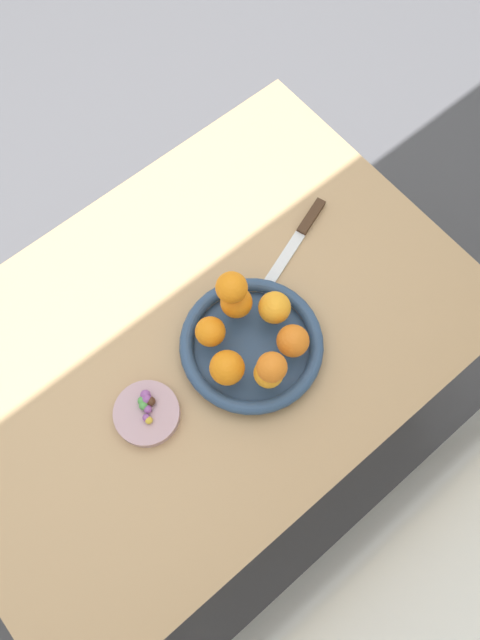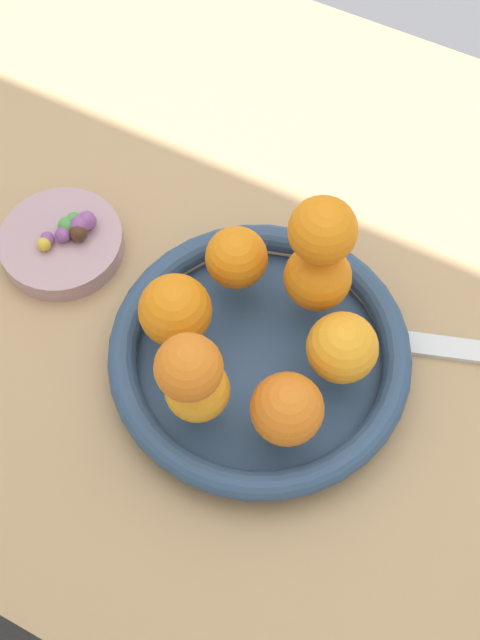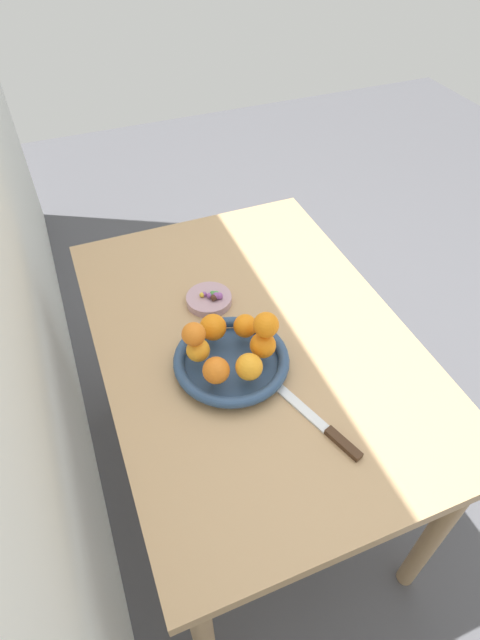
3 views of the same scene
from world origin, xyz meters
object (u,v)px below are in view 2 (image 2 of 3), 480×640
(fruit_bowl, at_px, (259,355))
(orange_2, at_px, (287,409))
(orange_3, at_px, (342,348))
(candy_ball_6, at_px, (87,221))
(orange_6, at_px, (323,230))
(candy_ball_4, at_px, (47,239))
(orange_0, at_px, (171,309))
(orange_4, at_px, (318,277))
(orange_1, at_px, (197,390))
(orange_5, at_px, (236,258))
(dining_table, at_px, (233,306))
(candy_ball_0, at_px, (80,225))
(candy_ball_3, at_px, (79,233))
(orange_7, at_px, (189,368))
(candy_ball_1, at_px, (63,235))
(candy_ball_7, at_px, (44,244))
(candy_dish, at_px, (62,243))
(candy_ball_5, at_px, (75,221))
(candy_ball_2, at_px, (67,226))

(fruit_bowl, bearing_deg, orange_2, 133.10)
(orange_3, height_order, candy_ball_6, orange_3)
(orange_6, height_order, candy_ball_4, orange_6)
(orange_0, relative_size, orange_4, 1.06)
(orange_1, relative_size, orange_5, 0.96)
(orange_0, bearing_deg, orange_3, -166.90)
(dining_table, height_order, candy_ball_0, candy_ball_0)
(orange_5, bearing_deg, orange_2, 133.10)
(orange_2, bearing_deg, orange_4, -76.43)
(candy_ball_3, height_order, candy_ball_6, candy_ball_6)
(candy_ball_6, bearing_deg, orange_3, 173.58)
(orange_2, bearing_deg, orange_3, -103.77)
(orange_7, distance_m, candy_ball_1, 0.25)
(dining_table, distance_m, orange_0, 0.19)
(orange_0, height_order, candy_ball_7, orange_0)
(candy_ball_1, bearing_deg, orange_2, 164.08)
(orange_1, distance_m, candy_ball_6, 0.23)
(orange_2, height_order, candy_ball_0, orange_2)
(fruit_bowl, xyz_separation_m, orange_4, (-0.02, -0.07, 0.05))
(orange_4, bearing_deg, candy_ball_1, 10.46)
(candy_ball_1, height_order, candy_ball_3, candy_ball_3)
(candy_dish, relative_size, candy_ball_3, 6.97)
(candy_ball_0, bearing_deg, candy_ball_4, 51.45)
(orange_7, bearing_deg, orange_1, -100.84)
(orange_1, bearing_deg, candy_ball_7, -20.26)
(fruit_bowl, height_order, orange_3, orange_3)
(candy_ball_6, distance_m, candy_ball_7, 0.05)
(orange_3, xyz_separation_m, orange_4, (0.05, -0.05, -0.00))
(fruit_bowl, bearing_deg, candy_ball_7, -1.64)
(fruit_bowl, relative_size, candy_ball_5, 16.20)
(candy_ball_2, distance_m, candy_ball_5, 0.01)
(fruit_bowl, xyz_separation_m, candy_ball_6, (0.21, -0.05, 0.01))
(fruit_bowl, relative_size, candy_dish, 2.24)
(candy_ball_6, bearing_deg, dining_table, -164.30)
(candy_ball_5, bearing_deg, fruit_bowl, 169.19)
(fruit_bowl, height_order, candy_ball_0, candy_ball_0)
(orange_1, bearing_deg, candy_ball_3, -28.67)
(candy_ball_2, bearing_deg, orange_1, 152.65)
(orange_1, height_order, candy_ball_4, orange_1)
(candy_ball_0, xyz_separation_m, candy_ball_4, (0.02, 0.03, -0.00))
(candy_ball_6, bearing_deg, orange_1, 147.88)
(orange_2, distance_m, orange_6, 0.15)
(orange_6, bearing_deg, orange_0, 45.36)
(candy_ball_7, bearing_deg, orange_7, 158.15)
(orange_4, relative_size, candy_ball_4, 4.34)
(orange_1, relative_size, candy_ball_7, 3.90)
(candy_dish, xyz_separation_m, orange_4, (-0.25, -0.05, 0.06))
(orange_1, relative_size, candy_ball_1, 3.57)
(orange_4, height_order, orange_7, orange_7)
(candy_dish, height_order, candy_ball_0, candy_ball_0)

